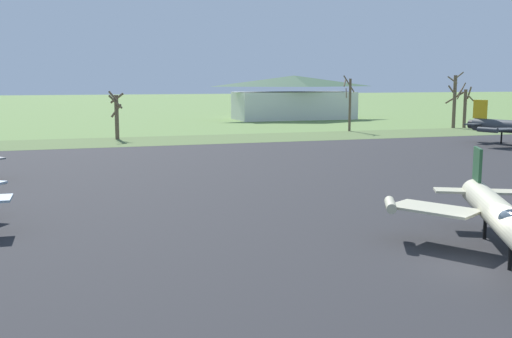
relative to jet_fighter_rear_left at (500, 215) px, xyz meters
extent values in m
plane|color=#607F42|center=(-1.68, -1.29, -1.84)|extent=(600.00, 600.00, 0.00)
cube|color=#28282B|center=(-1.68, 17.32, -1.82)|extent=(102.23, 62.03, 0.05)
cube|color=#556A3B|center=(-1.68, 54.34, -1.81)|extent=(162.23, 12.00, 0.06)
cylinder|color=#B7B293|center=(0.17, 0.33, -0.03)|extent=(6.06, 10.35, 1.26)
cylinder|color=black|center=(2.74, 5.45, -0.03)|extent=(1.10, 1.02, 0.88)
cube|color=#B7B293|center=(-1.64, 2.41, -0.12)|extent=(3.79, 4.38, 0.12)
cylinder|color=#B7B293|center=(-3.07, 3.82, -0.12)|extent=(1.33, 2.02, 0.47)
cube|color=#234C2D|center=(2.38, 4.73, 1.45)|extent=(0.84, 1.48, 1.69)
cube|color=#B7B293|center=(1.33, 5.22, 0.07)|extent=(2.14, 1.86, 0.12)
cube|color=#B7B293|center=(3.40, 4.18, 0.07)|extent=(2.14, 1.86, 0.12)
cylinder|color=black|center=(-0.92, -1.82, -1.25)|extent=(0.17, 0.17, 1.18)
cylinder|color=black|center=(1.25, 2.48, -1.25)|extent=(0.17, 0.17, 1.18)
cylinder|color=black|center=(30.41, 42.17, 0.30)|extent=(1.26, 1.12, 1.04)
cube|color=#33383D|center=(29.57, 35.82, 0.19)|extent=(4.46, 2.51, 0.14)
cylinder|color=#33383D|center=(27.37, 35.51, 0.19)|extent=(1.33, 2.44, 0.56)
cube|color=yellow|center=(30.73, 41.28, 2.16)|extent=(0.78, 1.79, 2.24)
cube|color=#33383D|center=(29.54, 40.80, 0.41)|extent=(2.32, 1.97, 0.14)
cube|color=#33383D|center=(31.95, 41.66, 0.41)|extent=(2.32, 1.97, 0.14)
cylinder|color=black|center=(31.73, 38.48, -1.14)|extent=(0.20, 0.20, 1.39)
cylinder|color=brown|center=(-10.92, 57.85, 0.97)|extent=(0.51, 0.51, 5.62)
cylinder|color=brown|center=(-11.33, 57.42, 3.68)|extent=(1.15, 1.12, 1.27)
cylinder|color=brown|center=(-11.08, 57.09, 2.97)|extent=(1.77, 0.61, 1.78)
cylinder|color=brown|center=(-10.91, 58.45, 1.80)|extent=(1.43, 0.31, 1.77)
cylinder|color=brown|center=(-10.74, 58.62, 3.38)|extent=(1.76, 0.66, 1.39)
cylinder|color=brown|center=(22.70, 60.18, 2.00)|extent=(0.36, 0.36, 7.69)
cylinder|color=brown|center=(22.18, 59.59, 5.09)|extent=(1.42, 1.27, 2.46)
cylinder|color=brown|center=(22.02, 60.61, 5.21)|extent=(1.06, 1.52, 1.07)
cylinder|color=brown|center=(22.17, 60.39, 3.76)|extent=(0.59, 1.21, 1.40)
cylinder|color=brown|center=(40.88, 60.64, 2.27)|extent=(0.53, 0.53, 8.22)
cylinder|color=brown|center=(40.14, 60.33, 5.65)|extent=(0.86, 1.67, 1.21)
cylinder|color=brown|center=(40.22, 60.50, 4.07)|extent=(0.58, 1.55, 1.55)
cylinder|color=brown|center=(41.64, 61.72, 2.87)|extent=(2.43, 1.81, 1.96)
cylinder|color=brown|center=(41.64, 60.89, 6.27)|extent=(0.73, 1.69, 1.28)
cylinder|color=brown|center=(42.59, 60.27, 1.18)|extent=(0.51, 0.51, 6.04)
cylinder|color=brown|center=(43.00, 59.47, 2.86)|extent=(1.77, 1.05, 1.05)
cylinder|color=brown|center=(42.13, 61.03, 3.85)|extent=(1.68, 1.12, 1.24)
cylinder|color=brown|center=(42.40, 61.10, 3.94)|extent=(1.84, 0.59, 2.61)
cylinder|color=brown|center=(43.16, 60.13, 3.66)|extent=(0.56, 1.40, 1.98)
cube|color=silver|center=(25.20, 89.18, 0.76)|extent=(22.52, 9.91, 5.21)
pyramid|color=#38563D|center=(25.20, 89.18, 5.44)|extent=(23.65, 10.41, 2.07)
camera|label=1|loc=(-17.68, -21.12, 5.71)|focal=42.96mm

